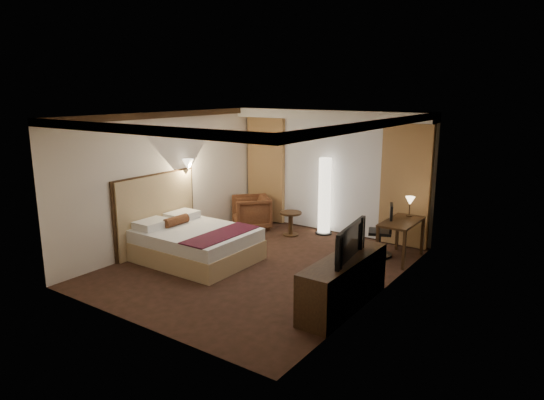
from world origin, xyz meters
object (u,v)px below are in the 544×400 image
Objects in this scene: armchair at (251,211)px; television at (343,236)px; side_table at (291,224)px; bed at (196,244)px; floor_lamp at (324,196)px; office_chair at (380,230)px; dresser at (344,282)px; desk at (400,240)px.

armchair is 0.72× the size of television.
television is at bearing -45.43° from side_table.
bed is at bearing -35.56° from armchair.
armchair is 0.48× the size of floor_lamp.
floor_lamp is 3.68m from television.
armchair is at bearing 155.59° from office_chair.
dresser is at bearing -56.73° from floor_lamp.
dresser is 1.70× the size of television.
side_table is 3.69m from television.
side_table is at bearing 177.25° from desk.
side_table is 0.95m from floor_lamp.
bed is at bearing -144.71° from desk.
dresser is at bearing -4.45° from bed.
office_chair is 0.90× the size of television.
office_chair is at bearing -172.72° from desk.
desk is at bearing -14.92° from office_chair.
dresser is (0.05, -2.45, 0.00)m from desk.
dresser is 0.71m from television.
floor_lamp reaches higher than side_table.
desk is at bearing 35.29° from bed.
floor_lamp is at bearing 25.41° from television.
armchair is at bearing -177.33° from side_table.
armchair is 1.05m from side_table.
bed is at bearing -111.79° from floor_lamp.
office_chair is (-0.39, -0.05, 0.14)m from desk.
television is at bearing -4.49° from bed.
television is (1.99, -3.08, 0.24)m from floor_lamp.
desk reaches higher than bed.
side_table is at bearing 75.49° from bed.
armchair is 1.73m from floor_lamp.
television is (-0.03, 0.00, 0.71)m from dresser.
side_table is 0.51× the size of office_chair.
armchair reaches higher than bed.
office_chair is (2.12, -0.17, 0.25)m from side_table.
television is at bearing 8.26° from armchair.
desk is (3.11, 2.20, 0.07)m from bed.
desk is 1.07× the size of office_chair.
desk is at bearing -17.93° from floor_lamp.
side_table is at bearing 37.10° from television.
television is (3.13, -0.25, 0.78)m from bed.
bed is 1.87× the size of desk.
bed is 1.21× the size of floor_lamp.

